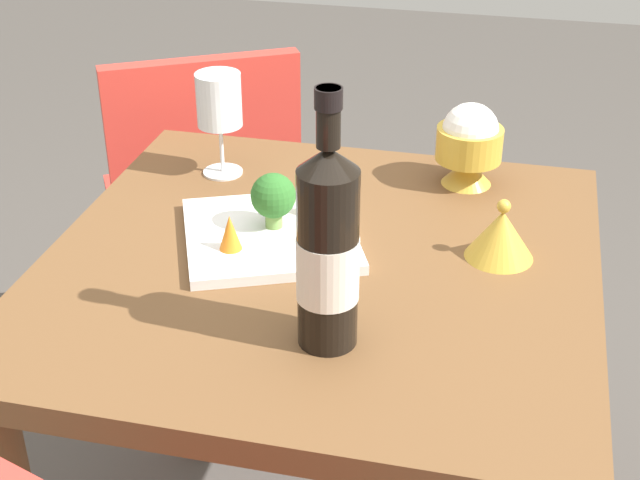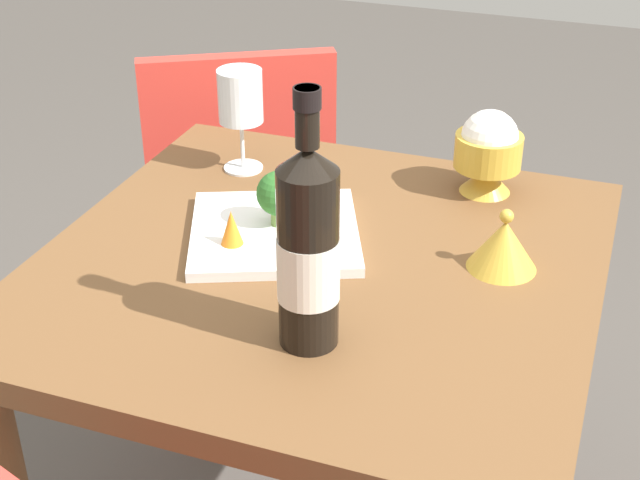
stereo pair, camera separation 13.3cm
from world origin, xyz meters
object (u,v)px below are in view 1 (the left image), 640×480
wine_glass (219,103)px  broccoli_floret (273,197)px  chair_by_wall (203,188)px  carrot_garnish_right (309,194)px  serving_plate (270,235)px  wine_bottle (328,249)px  rice_bowl_lid (501,234)px  rice_bowl (469,143)px  carrot_garnish_left (230,232)px

wine_glass → broccoli_floret: 0.25m
chair_by_wall → wine_glass: 0.53m
carrot_garnish_right → serving_plate: bearing=145.3°
wine_bottle → broccoli_floret: (0.25, 0.14, -0.07)m
wine_glass → rice_bowl_lid: size_ratio=1.79×
rice_bowl → serving_plate: (-0.26, 0.27, -0.07)m
wine_glass → carrot_garnish_left: size_ratio=3.37×
rice_bowl_lid → serving_plate: (-0.03, 0.34, -0.03)m
serving_plate → carrot_garnish_left: size_ratio=6.16×
wine_glass → carrot_garnish_left: (-0.27, -0.10, -0.09)m
wine_bottle → wine_glass: (0.44, 0.28, -0.00)m
rice_bowl → broccoli_floret: size_ratio=1.65×
wine_bottle → rice_bowl_lid: (0.26, -0.20, -0.10)m
serving_plate → rice_bowl: bearing=-45.8°
wine_glass → serving_plate: (-0.21, -0.14, -0.12)m
wine_glass → rice_bowl: (0.06, -0.41, -0.05)m
carrot_garnish_right → chair_by_wall: bearing=36.3°
chair_by_wall → wine_bottle: size_ratio=2.53×
broccoli_floret → carrot_garnish_right: 0.07m
wine_glass → rice_bowl: bearing=-82.3°
rice_bowl → wine_glass: bearing=97.7°
rice_bowl_lid → carrot_garnish_left: rice_bowl_lid is taller
serving_plate → broccoli_floret: bearing=-11.4°
chair_by_wall → serving_plate: bearing=-90.0°
chair_by_wall → carrot_garnish_right: size_ratio=12.56×
rice_bowl_lid → serving_plate: bearing=94.7°
serving_plate → carrot_garnish_right: (0.07, -0.04, 0.04)m
rice_bowl → carrot_garnish_right: bearing=131.3°
wine_bottle → rice_bowl_lid: size_ratio=3.36×
chair_by_wall → rice_bowl_lid: (-0.54, -0.66, 0.26)m
broccoli_floret → wine_glass: bearing=37.2°
broccoli_floret → carrot_garnish_left: 0.09m
serving_plate → broccoli_floret: (0.01, -0.00, 0.06)m
serving_plate → carrot_garnish_left: bearing=148.4°
wine_bottle → serving_plate: 0.30m
wine_bottle → carrot_garnish_left: bearing=47.4°
wine_glass → rice_bowl_lid: (-0.18, -0.48, -0.09)m
chair_by_wall → wine_bottle: wine_bottle is taller
rice_bowl_lid → carrot_garnish_left: (-0.09, 0.38, 0.00)m
rice_bowl → carrot_garnish_left: bearing=136.6°
chair_by_wall → rice_bowl_lid: bearing=-68.8°
serving_plate → carrot_garnish_right: bearing=-34.7°
chair_by_wall → carrot_garnish_left: bearing=-95.6°
chair_by_wall → rice_bowl_lid: 0.89m
carrot_garnish_left → rice_bowl: bearing=-43.4°
wine_glass → serving_plate: size_ratio=0.55×
wine_bottle → serving_plate: size_ratio=1.02×
rice_bowl → wine_bottle: bearing=165.5°
wine_bottle → carrot_garnish_left: (0.17, 0.18, -0.09)m
wine_bottle → rice_bowl: bearing=-14.5°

